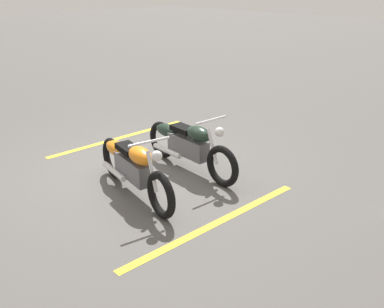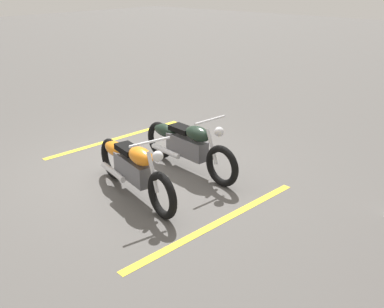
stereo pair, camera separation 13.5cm
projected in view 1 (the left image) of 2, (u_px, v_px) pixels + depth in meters
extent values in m
plane|color=#514F4C|center=(140.00, 172.00, 7.46)|extent=(60.00, 60.00, 0.00)
torus|color=black|center=(161.00, 195.00, 5.95)|extent=(0.68, 0.27, 0.67)
torus|color=black|center=(113.00, 158.00, 7.15)|extent=(0.68, 0.27, 0.67)
cube|color=#59595E|center=(133.00, 168.00, 6.56)|extent=(0.87, 0.42, 0.32)
ellipsoid|color=orange|center=(140.00, 156.00, 6.24)|extent=(0.57, 0.40, 0.24)
ellipsoid|color=orange|center=(116.00, 148.00, 6.94)|extent=(0.60, 0.37, 0.22)
cube|color=black|center=(128.00, 148.00, 6.55)|extent=(0.49, 0.34, 0.09)
cylinder|color=silver|center=(152.00, 172.00, 6.03)|extent=(0.27, 0.12, 0.56)
cylinder|color=silver|center=(149.00, 142.00, 5.91)|extent=(0.19, 0.61, 0.04)
sphere|color=silver|center=(157.00, 156.00, 5.81)|extent=(0.15, 0.15, 0.15)
cylinder|color=silver|center=(114.00, 171.00, 6.86)|extent=(0.70, 0.26, 0.09)
torus|color=black|center=(222.00, 166.00, 6.84)|extent=(0.68, 0.19, 0.67)
torus|color=black|center=(162.00, 140.00, 7.94)|extent=(0.68, 0.19, 0.67)
cube|color=#59595E|center=(188.00, 147.00, 7.39)|extent=(0.86, 0.32, 0.32)
ellipsoid|color=black|center=(199.00, 134.00, 7.09)|extent=(0.55, 0.34, 0.24)
ellipsoid|color=black|center=(167.00, 130.00, 7.74)|extent=(0.59, 0.31, 0.22)
cube|color=black|center=(183.00, 129.00, 7.38)|extent=(0.47, 0.29, 0.09)
cylinder|color=silver|center=(213.00, 147.00, 6.91)|extent=(0.27, 0.09, 0.56)
cylinder|color=silver|center=(211.00, 120.00, 6.78)|extent=(0.11, 0.62, 0.04)
sphere|color=silver|center=(220.00, 132.00, 6.69)|extent=(0.15, 0.15, 0.15)
cylinder|color=silver|center=(167.00, 151.00, 7.65)|extent=(0.71, 0.18, 0.09)
cube|color=yellow|center=(120.00, 138.00, 9.00)|extent=(0.41, 3.20, 0.01)
cube|color=yellow|center=(217.00, 223.00, 5.92)|extent=(0.41, 3.20, 0.01)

